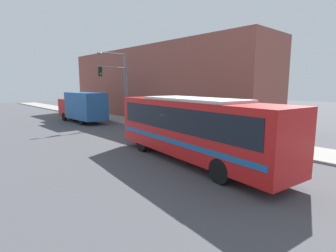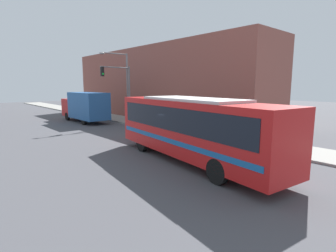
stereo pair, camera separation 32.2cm
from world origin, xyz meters
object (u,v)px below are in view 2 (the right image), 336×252
at_px(fire_hydrant, 193,130).
at_px(street_lamp, 124,81).
at_px(delivery_truck, 85,106).
at_px(traffic_light_pole, 120,85).
at_px(parking_meter, 148,117).
at_px(city_bus, 192,125).
at_px(pedestrian_near_corner, 213,124).

bearing_deg(fire_hydrant, street_lamp, 91.21).
xyz_separation_m(delivery_truck, street_lamp, (2.69, -3.60, 2.66)).
xyz_separation_m(traffic_light_pole, parking_meter, (0.92, -3.40, -3.08)).
height_order(delivery_truck, traffic_light_pole, traffic_light_pole).
xyz_separation_m(fire_hydrant, parking_meter, (0.00, 5.75, 0.45)).
bearing_deg(city_bus, street_lamp, 78.79).
xyz_separation_m(city_bus, parking_meter, (5.18, 10.55, -0.99)).
relative_size(delivery_truck, traffic_light_pole, 1.32).
distance_m(parking_meter, pedestrian_near_corner, 6.84).
height_order(parking_meter, street_lamp, street_lamp).
bearing_deg(traffic_light_pole, parking_meter, -74.81).
height_order(delivery_truck, street_lamp, street_lamp).
xyz_separation_m(city_bus, delivery_truck, (2.28, 18.06, -0.20)).
xyz_separation_m(delivery_truck, fire_hydrant, (2.89, -13.26, -1.23)).
bearing_deg(delivery_truck, parking_meter, -68.93).
relative_size(traffic_light_pole, street_lamp, 0.81).
height_order(parking_meter, pedestrian_near_corner, pedestrian_near_corner).
relative_size(delivery_truck, parking_meter, 6.28).
distance_m(delivery_truck, parking_meter, 8.09).
bearing_deg(street_lamp, fire_hydrant, -88.79).
height_order(traffic_light_pole, pedestrian_near_corner, traffic_light_pole).
height_order(fire_hydrant, traffic_light_pole, traffic_light_pole).
xyz_separation_m(street_lamp, pedestrian_near_corner, (1.46, -10.63, -3.44)).
xyz_separation_m(city_bus, traffic_light_pole, (4.26, 13.95, 2.09)).
xyz_separation_m(city_bus, street_lamp, (4.97, 14.46, 2.46)).
xyz_separation_m(delivery_truck, parking_meter, (2.89, -7.51, -0.79)).
xyz_separation_m(fire_hydrant, traffic_light_pole, (-0.92, 9.15, 3.53)).
xyz_separation_m(fire_hydrant, pedestrian_near_corner, (1.26, -0.96, 0.46)).
relative_size(fire_hydrant, pedestrian_near_corner, 0.46).
bearing_deg(parking_meter, fire_hydrant, -90.00).
xyz_separation_m(traffic_light_pole, street_lamp, (0.72, 0.51, 0.37)).
bearing_deg(delivery_truck, traffic_light_pole, -64.39).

